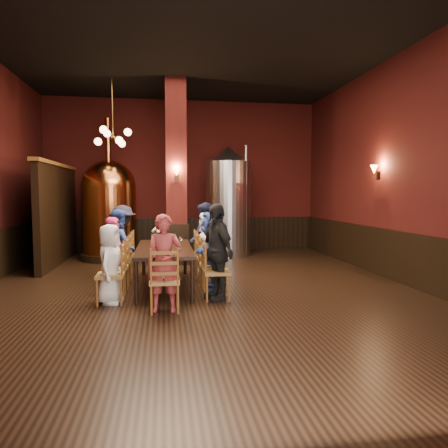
{
  "coord_description": "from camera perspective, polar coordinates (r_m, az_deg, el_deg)",
  "views": [
    {
      "loc": [
        -0.61,
        -7.12,
        1.75
      ],
      "look_at": [
        0.5,
        0.2,
        1.17
      ],
      "focal_mm": 32.0,
      "sensor_mm": 36.0,
      "label": 1
    }
  ],
  "objects": [
    {
      "name": "room",
      "position": [
        7.17,
        -3.74,
        8.44
      ],
      "size": [
        10.0,
        10.02,
        4.5
      ],
      "color": "black",
      "rests_on": "ground"
    },
    {
      "name": "wainscot_right",
      "position": [
        8.55,
        23.89,
        -4.34
      ],
      "size": [
        0.08,
        9.9,
        1.0
      ],
      "primitive_type": "cube",
      "color": "black",
      "rests_on": "ground"
    },
    {
      "name": "wainscot_back",
      "position": [
        12.16,
        -5.68,
        -1.48
      ],
      "size": [
        7.9,
        0.08,
        1.0
      ],
      "primitive_type": "cube",
      "color": "black",
      "rests_on": "ground"
    },
    {
      "name": "column",
      "position": [
        9.94,
        -6.86,
        7.3
      ],
      "size": [
        0.58,
        0.58,
        4.5
      ],
      "primitive_type": "cube",
      "color": "#44120E",
      "rests_on": "ground"
    },
    {
      "name": "partition",
      "position": [
        10.66,
        -22.66,
        1.14
      ],
      "size": [
        0.22,
        3.5,
        2.4
      ],
      "primitive_type": "cube",
      "color": "black",
      "rests_on": "ground"
    },
    {
      "name": "pendant_cluster",
      "position": [
        10.18,
        -15.58,
        11.9
      ],
      "size": [
        0.9,
        0.9,
        1.7
      ],
      "primitive_type": null,
      "color": "#A57226",
      "rests_on": "room"
    },
    {
      "name": "sconce_wall",
      "position": [
        9.13,
        21.19,
        6.97
      ],
      "size": [
        0.2,
        0.2,
        0.36
      ],
      "primitive_type": null,
      "rotation": [
        0.0,
        0.0,
        1.57
      ],
      "color": "black",
      "rests_on": "room"
    },
    {
      "name": "sconce_column",
      "position": [
        9.64,
        -6.8,
        7.09
      ],
      "size": [
        0.2,
        0.2,
        0.36
      ],
      "primitive_type": null,
      "rotation": [
        0.0,
        0.0,
        3.14
      ],
      "color": "black",
      "rests_on": "column"
    },
    {
      "name": "dining_table",
      "position": [
        7.5,
        -8.53,
        -3.74
      ],
      "size": [
        1.0,
        2.4,
        0.75
      ],
      "rotation": [
        0.0,
        0.0,
        -0.0
      ],
      "color": "black",
      "rests_on": "ground"
    },
    {
      "name": "chair_0",
      "position": [
        6.61,
        -15.94,
        -6.97
      ],
      "size": [
        0.46,
        0.46,
        0.92
      ],
      "primitive_type": null,
      "rotation": [
        0.0,
        0.0,
        -1.57
      ],
      "color": "brown",
      "rests_on": "ground"
    },
    {
      "name": "person_0",
      "position": [
        6.58,
        -15.98,
        -5.51
      ],
      "size": [
        0.52,
        0.69,
        1.26
      ],
      "primitive_type": "imported",
      "rotation": [
        0.0,
        0.0,
        1.36
      ],
      "color": "white",
      "rests_on": "ground"
    },
    {
      "name": "chair_1",
      "position": [
        7.27,
        -15.26,
        -5.94
      ],
      "size": [
        0.46,
        0.46,
        0.92
      ],
      "primitive_type": null,
      "rotation": [
        0.0,
        0.0,
        -1.57
      ],
      "color": "brown",
      "rests_on": "ground"
    },
    {
      "name": "person_1",
      "position": [
        7.23,
        -15.29,
        -4.32
      ],
      "size": [
        0.4,
        0.54,
        1.34
      ],
      "primitive_type": "imported",
      "rotation": [
        0.0,
        0.0,
        1.39
      ],
      "color": "#B41E47",
      "rests_on": "ground"
    },
    {
      "name": "chair_2",
      "position": [
        7.91,
        -14.7,
        -5.08
      ],
      "size": [
        0.46,
        0.46,
        0.92
      ],
      "primitive_type": null,
      "rotation": [
        0.0,
        0.0,
        -1.57
      ],
      "color": "brown",
      "rests_on": "ground"
    },
    {
      "name": "person_2",
      "position": [
        7.87,
        -14.74,
        -3.17
      ],
      "size": [
        0.56,
        0.78,
        1.45
      ],
      "primitive_type": "imported",
      "rotation": [
        0.0,
        0.0,
        1.9
      ],
      "color": "#2A458C",
      "rests_on": "ground"
    },
    {
      "name": "chair_3",
      "position": [
        8.57,
        -14.22,
        -4.35
      ],
      "size": [
        0.46,
        0.46,
        0.92
      ],
      "primitive_type": null,
      "rotation": [
        0.0,
        0.0,
        -1.57
      ],
      "color": "brown",
      "rests_on": "ground"
    },
    {
      "name": "person_3",
      "position": [
        8.53,
        -14.26,
        -2.41
      ],
      "size": [
        0.7,
        1.05,
        1.5
      ],
      "primitive_type": "imported",
      "rotation": [
        0.0,
        0.0,
        1.42
      ],
      "color": "black",
      "rests_on": "ground"
    },
    {
      "name": "chair_4",
      "position": [
        6.61,
        -1.06,
        -6.81
      ],
      "size": [
        0.46,
        0.46,
        0.92
      ],
      "primitive_type": null,
      "rotation": [
        0.0,
        0.0,
        1.57
      ],
      "color": "brown",
      "rests_on": "ground"
    },
    {
      "name": "person_4",
      "position": [
        6.55,
        -1.07,
        -3.96
      ],
      "size": [
        0.69,
        1.01,
        1.58
      ],
      "primitive_type": "imported",
      "rotation": [
        0.0,
        0.0,
        5.07
      ],
      "color": "black",
      "rests_on": "ground"
    },
    {
      "name": "chair_5",
      "position": [
        7.26,
        -1.75,
        -5.79
      ],
      "size": [
        0.46,
        0.46,
        0.92
      ],
      "primitive_type": null,
      "rotation": [
        0.0,
        0.0,
        1.57
      ],
      "color": "brown",
      "rests_on": "ground"
    },
    {
      "name": "person_5",
      "position": [
        7.22,
        -1.76,
        -3.77
      ],
      "size": [
        0.71,
        1.39,
        1.44
      ],
      "primitive_type": "imported",
      "rotation": [
        0.0,
        0.0,
        4.49
      ],
      "color": "#334A99",
      "rests_on": "ground"
    },
    {
      "name": "chair_6",
      "position": [
        7.91,
        -2.32,
        -4.94
      ],
      "size": [
        0.46,
        0.46,
        0.92
      ],
      "primitive_type": null,
      "rotation": [
        0.0,
        0.0,
        1.57
      ],
      "color": "brown",
      "rests_on": "ground"
    },
    {
      "name": "person_6",
      "position": [
        7.87,
        -2.32,
        -3.3
      ],
      "size": [
        0.46,
        0.69,
        1.38
      ],
      "primitive_type": "imported",
      "rotation": [
        0.0,
        0.0,
        4.74
      ],
      "color": "white",
      "rests_on": "ground"
    },
    {
      "name": "chair_7",
      "position": [
        8.57,
        -2.8,
        -4.22
      ],
      "size": [
        0.46,
        0.46,
        0.92
      ],
      "primitive_type": null,
      "rotation": [
        0.0,
        0.0,
        1.57
      ],
      "color": "brown",
      "rests_on": "ground"
    },
    {
      "name": "person_7",
      "position": [
        8.53,
        -2.81,
        -2.12
      ],
      "size": [
        0.5,
        0.81,
        1.55
      ],
      "primitive_type": "imported",
      "rotation": [
        0.0,
        0.0,
        4.89
      ],
      "color": "#181A31",
      "rests_on": "ground"
    },
    {
      "name": "chair_8",
      "position": [
        6.02,
        -8.5,
        -7.98
      ],
      "size": [
        0.46,
        0.46,
        0.92
      ],
      "primitive_type": null,
      "rotation": [
        0.0,
        0.0,
        3.14
      ],
      "color": "brown",
      "rests_on": "ground"
    },
    {
      "name": "person_8",
      "position": [
        5.97,
        -8.53,
        -5.52
      ],
      "size": [
        0.55,
        0.38,
        1.44
      ],
      "primitive_type": "imported",
      "rotation": [
        0.0,
        0.0,
        6.21
      ],
      "color": "#993334",
      "rests_on": "ground"
    },
    {
      "name": "copper_kettle",
      "position": [
        10.96,
        -16.04,
        2.16
      ],
      "size": [
        1.8,
        1.8,
        3.69
      ],
      "rotation": [
        0.0,
        0.0,
        0.37
      ],
      "color": "black",
      "rests_on": "ground"
    },
    {
      "name": "steel_vessel",
      "position": [
        11.19,
        0.62,
        3.24
      ],
      "size": [
        1.55,
        1.55,
        3.03
      ],
      "rotation": [
        0.0,
        0.0,
        -0.28
      ],
      "color": "#B2B2B7",
      "rests_on": "ground"
    },
    {
      "name": "rose_vase",
      "position": [
        8.35,
        -9.65,
        -1.14
      ],
      "size": [
        0.18,
        0.18,
        0.3
      ],
      "color": "white",
      "rests_on": "dining_table"
    },
    {
      "name": "wine_glass_0",
      "position": [
        6.75,
        -10.06,
        -3.42
      ],
      "size": [
        0.07,
        0.07,
        0.17
      ],
      "primitive_type": null,
      "color": "white",
      "rests_on": "dining_table"
    },
    {
      "name": "wine_glass_1",
      "position": [
        7.43,
        -9.51,
        -2.69
      ],
      "size": [
        0.07,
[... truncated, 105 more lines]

